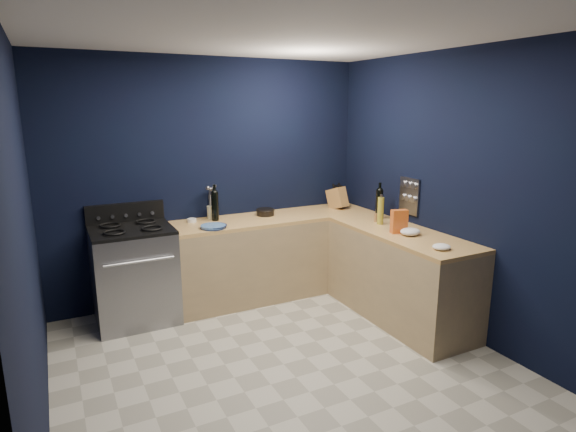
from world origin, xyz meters
TOP-DOWN VIEW (x-y plane):
  - floor at (0.00, 0.00)m, footprint 3.50×3.50m
  - ceiling at (0.00, 0.00)m, footprint 3.50×3.50m
  - wall_back at (0.00, 1.76)m, footprint 3.50×0.02m
  - wall_right at (1.76, 0.00)m, footprint 0.02×3.50m
  - wall_left at (-1.76, 0.00)m, footprint 0.02×3.50m
  - wall_front at (0.00, -1.76)m, footprint 3.50×0.02m
  - cab_back at (0.60, 1.44)m, footprint 2.30×0.63m
  - top_back at (0.60, 1.44)m, footprint 2.30×0.63m
  - cab_right at (1.44, 0.29)m, footprint 0.63×1.67m
  - top_right at (1.44, 0.29)m, footprint 0.63×1.67m
  - gas_range at (-0.93, 1.42)m, footprint 0.76×0.66m
  - oven_door at (-0.93, 1.10)m, footprint 0.59×0.02m
  - cooktop at (-0.93, 1.42)m, footprint 0.76×0.66m
  - backguard at (-0.93, 1.72)m, footprint 0.76×0.06m
  - spice_panel at (1.74, 0.55)m, footprint 0.02×0.28m
  - wall_outlet at (0.00, 1.74)m, footprint 0.09×0.02m
  - plate_stack at (-0.17, 1.24)m, footprint 0.27×0.27m
  - ramekin at (-0.29, 1.59)m, footprint 0.12×0.12m
  - utensil_crock at (-0.04, 1.64)m, footprint 0.13×0.13m
  - wine_bottle_back at (-0.04, 1.55)m, footprint 0.09×0.09m
  - lemon_basket at (0.53, 1.53)m, footprint 0.21×0.21m
  - knife_block at (1.46, 1.49)m, footprint 0.19×0.30m
  - wine_bottle_right at (1.57, 0.83)m, footprint 0.09×0.09m
  - oil_bottle at (1.43, 0.62)m, footprint 0.08×0.08m
  - spice_jar_near at (1.45, 0.72)m, footprint 0.04×0.04m
  - spice_jar_far at (1.61, 0.54)m, footprint 0.05×0.05m
  - crouton_bag at (1.37, 0.26)m, footprint 0.17×0.11m
  - towel_front at (1.41, 0.15)m, footprint 0.21×0.19m
  - towel_end at (1.34, -0.33)m, footprint 0.18×0.17m

SIDE VIEW (x-z plane):
  - floor at x=0.00m, z-range -0.02..0.00m
  - cab_back at x=0.60m, z-range 0.00..0.86m
  - cab_right at x=1.44m, z-range 0.00..0.86m
  - oven_door at x=-0.93m, z-range 0.24..0.66m
  - gas_range at x=-0.93m, z-range 0.00..0.92m
  - top_back at x=0.60m, z-range 0.86..0.90m
  - top_right at x=1.44m, z-range 0.86..0.90m
  - plate_stack at x=-0.17m, z-range 0.90..0.93m
  - ramekin at x=-0.29m, z-range 0.90..0.94m
  - towel_end at x=1.34m, z-range 0.90..0.95m
  - towel_front at x=1.41m, z-range 0.90..0.97m
  - cooktop at x=-0.93m, z-range 0.92..0.95m
  - lemon_basket at x=0.53m, z-range 0.90..0.97m
  - spice_jar_far at x=1.61m, z-range 0.90..0.99m
  - spice_jar_near at x=1.45m, z-range 0.90..0.99m
  - utensil_crock at x=-0.04m, z-range 0.90..1.04m
  - crouton_bag at x=1.37m, z-range 0.90..1.13m
  - knife_block at x=1.46m, z-range 0.87..1.17m
  - backguard at x=-0.93m, z-range 0.94..1.14m
  - oil_bottle at x=1.43m, z-range 0.90..1.18m
  - wine_bottle_back at x=-0.04m, z-range 0.90..1.21m
  - wine_bottle_right at x=1.57m, z-range 0.90..1.21m
  - wall_outlet at x=0.00m, z-range 1.02..1.15m
  - spice_panel at x=1.74m, z-range 0.99..1.37m
  - wall_back at x=0.00m, z-range 0.00..2.60m
  - wall_right at x=1.76m, z-range 0.00..2.60m
  - wall_left at x=-1.76m, z-range 0.00..2.60m
  - wall_front at x=0.00m, z-range 0.00..2.60m
  - ceiling at x=0.00m, z-range 2.60..2.62m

